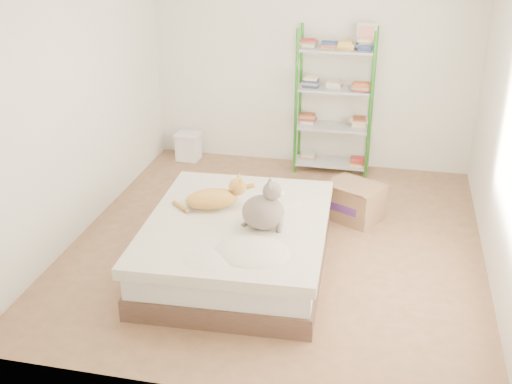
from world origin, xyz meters
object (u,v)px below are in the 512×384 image
(orange_cat, at_px, (212,196))
(cardboard_box, at_px, (354,201))
(bed, at_px, (237,244))
(grey_cat, at_px, (263,205))
(white_bin, at_px, (188,146))
(shelf_unit, at_px, (335,98))

(orange_cat, relative_size, cardboard_box, 0.80)
(bed, bearing_deg, orange_cat, 144.00)
(bed, bearing_deg, cardboard_box, 50.35)
(bed, height_order, grey_cat, grey_cat)
(bed, distance_m, cardboard_box, 1.52)
(bed, relative_size, white_bin, 5.76)
(orange_cat, distance_m, shelf_unit, 2.42)
(bed, bearing_deg, shelf_unit, 74.37)
(shelf_unit, bearing_deg, white_bin, -179.00)
(bed, distance_m, white_bin, 2.69)
(grey_cat, height_order, cardboard_box, grey_cat)
(shelf_unit, relative_size, cardboard_box, 2.53)
(grey_cat, relative_size, cardboard_box, 0.62)
(bed, xyz_separation_m, orange_cat, (-0.27, 0.18, 0.35))
(bed, bearing_deg, grey_cat, -25.17)
(shelf_unit, xyz_separation_m, white_bin, (-1.78, -0.03, -0.72))
(grey_cat, bearing_deg, cardboard_box, -32.80)
(cardboard_box, bearing_deg, grey_cat, -89.31)
(bed, distance_m, orange_cat, 0.48)
(shelf_unit, height_order, cardboard_box, shelf_unit)
(white_bin, bearing_deg, cardboard_box, -28.97)
(orange_cat, distance_m, cardboard_box, 1.63)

